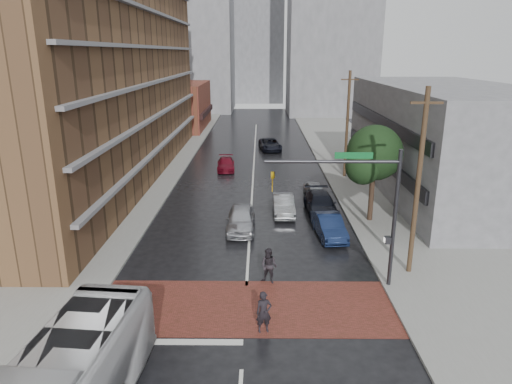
{
  "coord_description": "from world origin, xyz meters",
  "views": [
    {
      "loc": [
        0.69,
        -18.56,
        11.54
      ],
      "look_at": [
        0.44,
        7.67,
        3.5
      ],
      "focal_mm": 32.0,
      "sensor_mm": 36.0,
      "label": 1
    }
  ],
  "objects_px": {
    "car_parked_near": "(329,226)",
    "car_travel_b": "(284,205)",
    "pedestrian_b": "(269,266)",
    "car_parked_mid": "(321,204)",
    "suv_travel": "(270,144)",
    "pedestrian_a": "(264,312)",
    "car_parked_far": "(315,191)",
    "car_travel_a": "(241,219)",
    "car_travel_c": "(226,164)"
  },
  "relations": [
    {
      "from": "car_parked_near",
      "to": "car_travel_b",
      "type": "bearing_deg",
      "value": 117.39
    },
    {
      "from": "pedestrian_b",
      "to": "car_parked_mid",
      "type": "bearing_deg",
      "value": 92.83
    },
    {
      "from": "car_travel_b",
      "to": "car_parked_mid",
      "type": "relative_size",
      "value": 0.83
    },
    {
      "from": "pedestrian_b",
      "to": "car_parked_mid",
      "type": "xyz_separation_m",
      "value": [
        4.04,
        10.7,
        -0.19
      ]
    },
    {
      "from": "suv_travel",
      "to": "car_parked_mid",
      "type": "bearing_deg",
      "value": -89.18
    },
    {
      "from": "suv_travel",
      "to": "car_parked_near",
      "type": "bearing_deg",
      "value": -90.47
    },
    {
      "from": "car_parked_mid",
      "to": "pedestrian_b",
      "type": "bearing_deg",
      "value": -112.6
    },
    {
      "from": "pedestrian_a",
      "to": "car_parked_far",
      "type": "height_order",
      "value": "pedestrian_a"
    },
    {
      "from": "car_travel_a",
      "to": "car_parked_near",
      "type": "relative_size",
      "value": 1.05
    },
    {
      "from": "car_parked_near",
      "to": "car_parked_mid",
      "type": "height_order",
      "value": "car_parked_mid"
    },
    {
      "from": "pedestrian_b",
      "to": "car_travel_a",
      "type": "distance_m",
      "value": 7.54
    },
    {
      "from": "pedestrian_a",
      "to": "car_travel_a",
      "type": "distance_m",
      "value": 11.81
    },
    {
      "from": "car_parked_near",
      "to": "pedestrian_b",
      "type": "bearing_deg",
      "value": -128.06
    },
    {
      "from": "pedestrian_a",
      "to": "car_travel_c",
      "type": "xyz_separation_m",
      "value": [
        -3.69,
        28.31,
        -0.32
      ]
    },
    {
      "from": "car_parked_mid",
      "to": "car_travel_a",
      "type": "bearing_deg",
      "value": -151.81
    },
    {
      "from": "pedestrian_a",
      "to": "car_parked_far",
      "type": "xyz_separation_m",
      "value": [
        4.34,
        18.92,
        -0.31
      ]
    },
    {
      "from": "car_travel_a",
      "to": "pedestrian_b",
      "type": "bearing_deg",
      "value": -76.14
    },
    {
      "from": "car_travel_c",
      "to": "car_parked_mid",
      "type": "xyz_separation_m",
      "value": [
        8.03,
        -13.23,
        0.14
      ]
    },
    {
      "from": "car_travel_a",
      "to": "car_parked_far",
      "type": "distance_m",
      "value": 9.25
    },
    {
      "from": "pedestrian_b",
      "to": "car_parked_far",
      "type": "bearing_deg",
      "value": 97.98
    },
    {
      "from": "car_parked_far",
      "to": "car_parked_near",
      "type": "bearing_deg",
      "value": -94.98
    },
    {
      "from": "pedestrian_b",
      "to": "car_travel_b",
      "type": "bearing_deg",
      "value": 106.68
    },
    {
      "from": "pedestrian_a",
      "to": "car_parked_mid",
      "type": "bearing_deg",
      "value": 62.57
    },
    {
      "from": "pedestrian_a",
      "to": "car_travel_c",
      "type": "distance_m",
      "value": 28.55
    },
    {
      "from": "suv_travel",
      "to": "car_parked_near",
      "type": "relative_size",
      "value": 1.17
    },
    {
      "from": "pedestrian_b",
      "to": "car_parked_near",
      "type": "relative_size",
      "value": 0.43
    },
    {
      "from": "car_travel_b",
      "to": "car_parked_far",
      "type": "xyz_separation_m",
      "value": [
        2.77,
        3.95,
        -0.08
      ]
    },
    {
      "from": "suv_travel",
      "to": "car_travel_a",
      "type": "bearing_deg",
      "value": -102.68
    },
    {
      "from": "pedestrian_b",
      "to": "car_travel_c",
      "type": "height_order",
      "value": "pedestrian_b"
    },
    {
      "from": "car_travel_c",
      "to": "car_parked_near",
      "type": "xyz_separation_m",
      "value": [
        8.03,
        -17.67,
        0.11
      ]
    },
    {
      "from": "pedestrian_b",
      "to": "car_parked_mid",
      "type": "relative_size",
      "value": 0.36
    },
    {
      "from": "car_travel_b",
      "to": "car_parked_near",
      "type": "xyz_separation_m",
      "value": [
        2.77,
        -4.33,
        0.02
      ]
    },
    {
      "from": "pedestrian_b",
      "to": "suv_travel",
      "type": "xyz_separation_m",
      "value": [
        0.74,
        33.86,
        -0.23
      ]
    },
    {
      "from": "car_parked_mid",
      "to": "car_parked_far",
      "type": "height_order",
      "value": "car_parked_mid"
    },
    {
      "from": "suv_travel",
      "to": "car_travel_c",
      "type": "bearing_deg",
      "value": -122.76
    },
    {
      "from": "pedestrian_a",
      "to": "car_travel_c",
      "type": "relative_size",
      "value": 0.44
    },
    {
      "from": "pedestrian_a",
      "to": "pedestrian_b",
      "type": "bearing_deg",
      "value": 74.7
    },
    {
      "from": "car_travel_c",
      "to": "pedestrian_a",
      "type": "bearing_deg",
      "value": -86.24
    },
    {
      "from": "car_travel_c",
      "to": "suv_travel",
      "type": "bearing_deg",
      "value": 60.85
    },
    {
      "from": "pedestrian_b",
      "to": "car_parked_mid",
      "type": "distance_m",
      "value": 11.44
    },
    {
      "from": "car_travel_a",
      "to": "car_parked_mid",
      "type": "bearing_deg",
      "value": 30.43
    },
    {
      "from": "car_travel_b",
      "to": "car_parked_mid",
      "type": "xyz_separation_m",
      "value": [
        2.77,
        0.11,
        0.05
      ]
    },
    {
      "from": "car_travel_b",
      "to": "suv_travel",
      "type": "bearing_deg",
      "value": 90.38
    },
    {
      "from": "car_travel_b",
      "to": "suv_travel",
      "type": "height_order",
      "value": "suv_travel"
    },
    {
      "from": "car_travel_b",
      "to": "pedestrian_b",
      "type": "bearing_deg",
      "value": -97.75
    },
    {
      "from": "car_travel_b",
      "to": "car_travel_c",
      "type": "xyz_separation_m",
      "value": [
        -5.26,
        13.34,
        -0.09
      ]
    },
    {
      "from": "pedestrian_a",
      "to": "car_parked_near",
      "type": "relative_size",
      "value": 0.42
    },
    {
      "from": "car_parked_far",
      "to": "car_travel_c",
      "type": "bearing_deg",
      "value": 125.56
    },
    {
      "from": "pedestrian_b",
      "to": "car_parked_far",
      "type": "xyz_separation_m",
      "value": [
        4.04,
        14.54,
        -0.32
      ]
    },
    {
      "from": "pedestrian_a",
      "to": "car_travel_a",
      "type": "height_order",
      "value": "pedestrian_a"
    }
  ]
}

